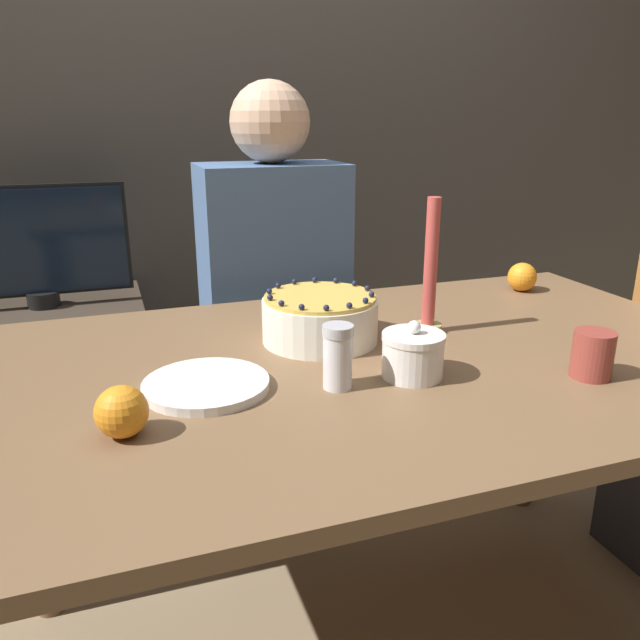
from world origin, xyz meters
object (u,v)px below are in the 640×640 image
at_px(cake, 320,318).
at_px(sugar_bowl, 413,355).
at_px(sugar_shaker, 338,356).
at_px(person_man_blue_shirt, 275,337).
at_px(candle, 430,279).
at_px(tv_monitor, 36,244).

bearing_deg(cake, sugar_bowl, -68.14).
relative_size(sugar_bowl, sugar_shaker, 0.99).
xyz_separation_m(cake, sugar_bowl, (0.09, -0.23, -0.01)).
bearing_deg(sugar_shaker, sugar_bowl, 0.06).
distance_m(sugar_bowl, person_man_blue_shirt, 0.80).
distance_m(candle, person_man_blue_shirt, 0.66).
bearing_deg(sugar_shaker, tv_monitor, 114.89).
distance_m(cake, person_man_blue_shirt, 0.58).
relative_size(sugar_shaker, person_man_blue_shirt, 0.09).
bearing_deg(sugar_shaker, person_man_blue_shirt, 82.91).
height_order(sugar_bowl, tv_monitor, tv_monitor).
bearing_deg(candle, person_man_blue_shirt, 108.91).
height_order(sugar_shaker, candle, candle).
relative_size(sugar_bowl, tv_monitor, 0.20).
xyz_separation_m(cake, person_man_blue_shirt, (0.05, 0.53, -0.23)).
distance_m(sugar_shaker, tv_monitor, 1.33).
bearing_deg(candle, sugar_shaker, -144.18).
bearing_deg(sugar_shaker, candle, 35.82).
bearing_deg(cake, candle, -6.26).
distance_m(sugar_bowl, candle, 0.26).
xyz_separation_m(candle, person_man_blue_shirt, (-0.19, 0.56, -0.30)).
distance_m(sugar_bowl, tv_monitor, 1.40).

